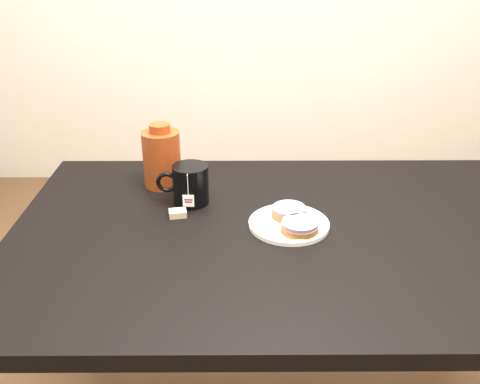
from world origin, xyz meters
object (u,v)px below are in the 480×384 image
(bagel_back, at_px, (289,212))
(bagel_package, at_px, (162,158))
(teabag_pouch, at_px, (178,213))
(table, at_px, (287,256))
(mug, at_px, (190,184))
(bagel_front, at_px, (300,227))
(plate, at_px, (289,223))

(bagel_back, bearing_deg, bagel_package, 147.86)
(teabag_pouch, height_order, bagel_package, bagel_package)
(table, bearing_deg, bagel_back, 83.46)
(mug, height_order, teabag_pouch, mug)
(table, height_order, bagel_front, bagel_front)
(plate, relative_size, teabag_pouch, 4.53)
(bagel_package, bearing_deg, bagel_back, -32.14)
(plate, height_order, teabag_pouch, teabag_pouch)
(mug, bearing_deg, bagel_back, -18.67)
(plate, distance_m, mug, 0.30)
(bagel_back, relative_size, bagel_front, 0.97)
(bagel_back, xyz_separation_m, bagel_front, (0.02, -0.08, 0.00))
(bagel_back, height_order, bagel_front, same)
(table, distance_m, bagel_package, 0.47)
(mug, bearing_deg, bagel_front, -30.03)
(bagel_front, relative_size, mug, 0.89)
(bagel_front, relative_size, teabag_pouch, 2.91)
(table, bearing_deg, plate, 78.23)
(plate, bearing_deg, bagel_front, -65.53)
(bagel_front, bearing_deg, bagel_back, 103.58)
(mug, bearing_deg, bagel_package, 130.03)
(plate, height_order, bagel_back, bagel_back)
(bagel_back, bearing_deg, mug, 158.50)
(mug, relative_size, teabag_pouch, 3.26)
(bagel_back, distance_m, bagel_front, 0.08)
(plate, bearing_deg, bagel_package, 144.15)
(bagel_back, height_order, bagel_package, bagel_package)
(table, distance_m, bagel_back, 0.12)
(teabag_pouch, bearing_deg, bagel_front, -18.02)
(bagel_front, bearing_deg, teabag_pouch, 161.98)
(bagel_package, bearing_deg, teabag_pouch, -72.63)
(bagel_front, xyz_separation_m, teabag_pouch, (-0.31, 0.10, -0.02))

